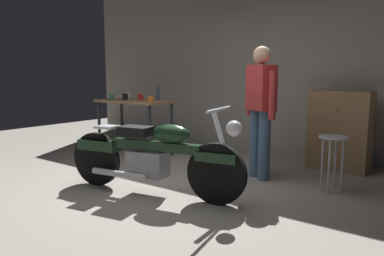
{
  "coord_description": "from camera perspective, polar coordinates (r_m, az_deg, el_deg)",
  "views": [
    {
      "loc": [
        2.81,
        -3.04,
        1.33
      ],
      "look_at": [
        0.01,
        0.7,
        0.65
      ],
      "focal_mm": 34.84,
      "sensor_mm": 36.0,
      "label": 1
    }
  ],
  "objects": [
    {
      "name": "ground_plane",
      "position": [
        4.35,
        -5.74,
        -9.57
      ],
      "size": [
        12.0,
        12.0,
        0.0
      ],
      "primitive_type": "plane",
      "color": "gray"
    },
    {
      "name": "back_wall",
      "position": [
        6.49,
        11.26,
        10.07
      ],
      "size": [
        8.0,
        0.12,
        3.1
      ],
      "primitive_type": "cube",
      "color": "gray",
      "rests_on": "ground_plane"
    },
    {
      "name": "workbench",
      "position": [
        6.27,
        -8.85,
        3.23
      ],
      "size": [
        1.3,
        0.64,
        0.9
      ],
      "color": "#99724C",
      "rests_on": "ground_plane"
    },
    {
      "name": "motorcycle",
      "position": [
        4.13,
        -6.04,
        -4.07
      ],
      "size": [
        2.16,
        0.75,
        1.0
      ],
      "rotation": [
        0.0,
        0.0,
        0.19
      ],
      "color": "black",
      "rests_on": "ground_plane"
    },
    {
      "name": "person_standing",
      "position": [
        4.76,
        10.47,
        3.26
      ],
      "size": [
        0.51,
        0.38,
        1.67
      ],
      "rotation": [
        0.0,
        0.0,
        2.62
      ],
      "color": "#45607F",
      "rests_on": "ground_plane"
    },
    {
      "name": "shop_stool",
      "position": [
        4.48,
        20.77,
        -2.95
      ],
      "size": [
        0.32,
        0.32,
        0.64
      ],
      "color": "#B2B2B7",
      "rests_on": "ground_plane"
    },
    {
      "name": "wooden_dresser",
      "position": [
        5.58,
        21.72,
        -0.34
      ],
      "size": [
        0.8,
        0.47,
        1.1
      ],
      "color": "#99724C",
      "rests_on": "ground_plane"
    },
    {
      "name": "mug_green_speckled",
      "position": [
        6.4,
        -12.26,
        4.71
      ],
      "size": [
        0.12,
        0.08,
        0.1
      ],
      "color": "#3D7F4C",
      "rests_on": "workbench"
    },
    {
      "name": "mug_white_ceramic",
      "position": [
        6.66,
        -9.85,
        4.95
      ],
      "size": [
        0.12,
        0.08,
        0.11
      ],
      "color": "white",
      "rests_on": "workbench"
    },
    {
      "name": "mug_orange_travel",
      "position": [
        5.82,
        -6.35,
        4.44
      ],
      "size": [
        0.12,
        0.08,
        0.09
      ],
      "color": "orange",
      "rests_on": "workbench"
    },
    {
      "name": "mug_red_diner",
      "position": [
        6.26,
        -7.93,
        4.71
      ],
      "size": [
        0.12,
        0.09,
        0.1
      ],
      "color": "red",
      "rests_on": "workbench"
    },
    {
      "name": "mug_black_matte",
      "position": [
        6.32,
        -10.18,
        4.75
      ],
      "size": [
        0.12,
        0.08,
        0.11
      ],
      "color": "black",
      "rests_on": "workbench"
    },
    {
      "name": "bottle",
      "position": [
        6.16,
        -5.25,
        5.15
      ],
      "size": [
        0.06,
        0.06,
        0.24
      ],
      "color": "#3F4C59",
      "rests_on": "workbench"
    }
  ]
}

